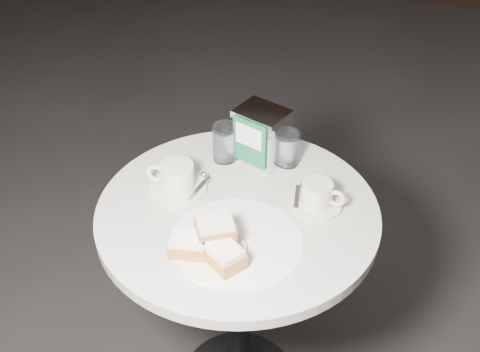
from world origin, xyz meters
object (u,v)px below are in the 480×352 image
napkin_dispenser (261,135)px  cafe_table (238,264)px  coffee_cup_left (177,179)px  beignet_plate (209,246)px  water_glass_right (288,149)px  coffee_cup_right (317,196)px  water_glass_left (224,143)px

napkin_dispenser → cafe_table: bearing=-69.3°
coffee_cup_left → napkin_dispenser: bearing=42.9°
beignet_plate → water_glass_right: size_ratio=2.01×
beignet_plate → coffee_cup_right: (0.20, 0.24, -0.00)m
cafe_table → napkin_dispenser: 0.35m
water_glass_left → cafe_table: bearing=-63.5°
beignet_plate → coffee_cup_right: bearing=50.8°
cafe_table → coffee_cup_right: bearing=19.7°
beignet_plate → water_glass_right: bearing=77.5°
beignet_plate → napkin_dispenser: napkin_dispenser is taller
water_glass_left → coffee_cup_right: bearing=-24.0°
beignet_plate → cafe_table: bearing=86.0°
cafe_table → beignet_plate: beignet_plate is taller
water_glass_left → water_glass_right: water_glass_left is taller
coffee_cup_right → napkin_dispenser: 0.24m
water_glass_right → water_glass_left: bearing=-170.5°
water_glass_right → napkin_dispenser: 0.08m
cafe_table → napkin_dispenser: bearing=90.1°
coffee_cup_left → water_glass_right: (0.24, 0.19, 0.01)m
water_glass_left → napkin_dispenser: size_ratio=0.66×
cafe_table → beignet_plate: bearing=-94.0°
coffee_cup_right → water_glass_left: (-0.28, 0.12, 0.02)m
water_glass_left → beignet_plate: bearing=-77.3°
coffee_cup_left → coffee_cup_right: bearing=0.8°
napkin_dispenser → beignet_plate: bearing=-71.2°
coffee_cup_left → water_glass_left: size_ratio=1.55×
water_glass_left → napkin_dispenser: (0.09, 0.03, 0.03)m
cafe_table → beignet_plate: (-0.01, -0.17, 0.23)m
beignet_plate → coffee_cup_right: beignet_plate is taller
cafe_table → beignet_plate: 0.29m
cafe_table → water_glass_left: bearing=116.5°
coffee_cup_left → water_glass_right: bearing=32.6°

